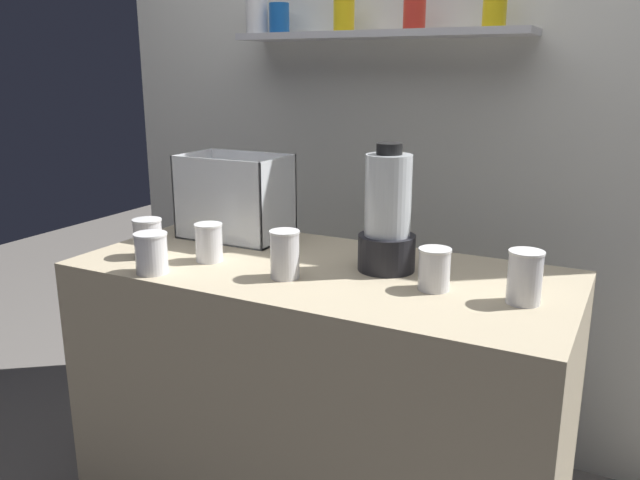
{
  "coord_description": "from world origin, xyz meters",
  "views": [
    {
      "loc": [
        0.8,
        -1.53,
        1.45
      ],
      "look_at": [
        0.0,
        0.0,
        0.98
      ],
      "focal_mm": 35.92,
      "sensor_mm": 36.0,
      "label": 1
    }
  ],
  "objects": [
    {
      "name": "juice_cup_orange_left",
      "position": [
        -0.39,
        -0.26,
        0.95
      ],
      "size": [
        0.09,
        0.09,
        0.11
      ],
      "color": "white",
      "rests_on": "counter"
    },
    {
      "name": "juice_cup_orange_far_right",
      "position": [
        0.34,
        -0.03,
        0.95
      ],
      "size": [
        0.08,
        0.08,
        0.11
      ],
      "color": "white",
      "rests_on": "counter"
    },
    {
      "name": "counter",
      "position": [
        0.0,
        0.0,
        0.45
      ],
      "size": [
        1.4,
        0.64,
        0.9
      ],
      "primitive_type": "cube",
      "color": "tan",
      "rests_on": "ground_plane"
    },
    {
      "name": "juice_cup_mango_middle",
      "position": [
        -0.32,
        -0.09,
        0.95
      ],
      "size": [
        0.08,
        0.08,
        0.11
      ],
      "color": "white",
      "rests_on": "counter"
    },
    {
      "name": "back_wall_unit",
      "position": [
        -0.01,
        0.77,
        1.26
      ],
      "size": [
        2.6,
        0.24,
        2.5
      ],
      "color": "silver",
      "rests_on": "ground_plane"
    },
    {
      "name": "blender_pitcher",
      "position": [
        0.17,
        0.07,
        1.05
      ],
      "size": [
        0.16,
        0.16,
        0.35
      ],
      "color": "black",
      "rests_on": "counter"
    },
    {
      "name": "juice_cup_pomegranate_far_left",
      "position": [
        -0.5,
        -0.14,
        0.95
      ],
      "size": [
        0.09,
        0.09,
        0.11
      ],
      "color": "white",
      "rests_on": "counter"
    },
    {
      "name": "carrot_display_bin",
      "position": [
        -0.4,
        0.17,
        0.99
      ],
      "size": [
        0.34,
        0.22,
        0.27
      ],
      "color": "white",
      "rests_on": "counter"
    },
    {
      "name": "juice_cup_orange_rightmost",
      "position": [
        0.56,
        -0.03,
        0.96
      ],
      "size": [
        0.08,
        0.08,
        0.13
      ],
      "color": "white",
      "rests_on": "counter"
    },
    {
      "name": "juice_cup_pomegranate_right",
      "position": [
        -0.04,
        -0.12,
        0.96
      ],
      "size": [
        0.08,
        0.08,
        0.13
      ],
      "color": "white",
      "rests_on": "counter"
    }
  ]
}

